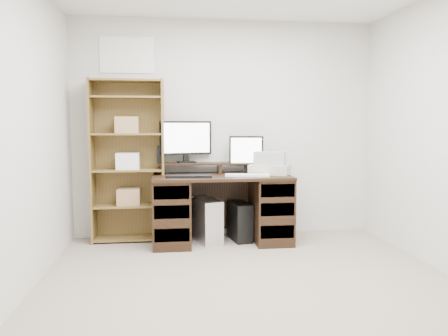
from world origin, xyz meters
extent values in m
cube|color=#9F8F7D|center=(0.00, 0.00, -0.01)|extent=(3.50, 4.00, 0.02)
cube|color=silver|center=(0.00, 2.01, 1.25)|extent=(3.50, 0.02, 2.50)
cube|color=silver|center=(0.00, -2.01, 1.25)|extent=(3.50, 0.02, 2.50)
cube|color=silver|center=(-1.76, 0.00, 1.25)|extent=(0.02, 4.00, 2.50)
cube|color=white|center=(-1.11, 1.99, 2.08)|extent=(0.60, 0.01, 0.40)
cube|color=black|center=(-0.08, 1.63, 0.73)|extent=(1.50, 0.70, 0.03)
cube|color=black|center=(-0.63, 1.63, 0.36)|extent=(0.40, 0.66, 0.72)
cube|color=black|center=(0.47, 1.63, 0.36)|extent=(0.40, 0.66, 0.72)
cube|color=black|center=(-0.08, 1.96, 0.40)|extent=(1.48, 0.02, 0.65)
cube|color=black|center=(-0.63, 1.30, 0.18)|extent=(0.36, 0.01, 0.14)
cube|color=black|center=(-0.63, 1.30, 0.42)|extent=(0.36, 0.01, 0.14)
cube|color=black|center=(-0.63, 1.30, 0.62)|extent=(0.36, 0.01, 0.14)
cube|color=black|center=(0.47, 1.30, 0.18)|extent=(0.36, 0.01, 0.14)
cube|color=black|center=(0.47, 1.30, 0.42)|extent=(0.36, 0.01, 0.14)
cube|color=black|center=(0.47, 1.30, 0.62)|extent=(0.36, 0.01, 0.14)
cube|color=black|center=(-0.73, 1.85, 0.80)|extent=(0.04, 0.20, 0.10)
cube|color=black|center=(-0.08, 1.85, 0.80)|extent=(0.04, 0.20, 0.10)
cube|color=black|center=(0.57, 1.85, 0.80)|extent=(0.04, 0.20, 0.10)
cube|color=black|center=(-0.08, 1.85, 0.86)|extent=(1.40, 0.22, 0.02)
cube|color=black|center=(-0.46, 1.88, 0.88)|extent=(0.22, 0.19, 0.02)
cube|color=black|center=(-0.46, 1.90, 0.94)|extent=(0.06, 0.04, 0.11)
cube|color=black|center=(-0.46, 1.90, 1.15)|extent=(0.59, 0.16, 0.38)
cube|color=white|center=(-0.46, 1.88, 1.15)|extent=(0.54, 0.12, 0.34)
cube|color=black|center=(0.22, 1.79, 0.76)|extent=(0.20, 0.17, 0.02)
cube|color=black|center=(0.22, 1.81, 0.82)|extent=(0.06, 0.04, 0.10)
cube|color=black|center=(0.22, 1.81, 1.01)|extent=(0.39, 0.10, 0.34)
cube|color=white|center=(0.22, 1.79, 1.01)|extent=(0.34, 0.06, 0.29)
cube|color=black|center=(-0.74, 1.86, 0.97)|extent=(0.09, 0.09, 0.19)
cube|color=black|center=(-0.45, 1.48, 0.76)|extent=(0.49, 0.19, 0.03)
cube|color=white|center=(0.18, 1.50, 0.76)|extent=(0.49, 0.22, 0.02)
ellipsoid|color=white|center=(0.56, 1.50, 0.77)|extent=(0.11, 0.09, 0.04)
cube|color=#B7B29F|center=(0.47, 1.68, 0.80)|extent=(0.53, 0.47, 0.11)
cube|color=#9EA4A9|center=(0.47, 1.68, 0.93)|extent=(0.40, 0.34, 0.15)
cube|color=silver|center=(-0.25, 1.68, 0.24)|extent=(0.34, 0.52, 0.48)
cube|color=black|center=(0.13, 1.71, 0.21)|extent=(0.25, 0.45, 0.43)
cube|color=#19FF33|center=(0.16, 1.50, 0.30)|extent=(0.01, 0.01, 0.01)
cube|color=brown|center=(-1.49, 1.83, 0.90)|extent=(0.02, 0.30, 1.80)
cube|color=brown|center=(-0.72, 1.83, 0.90)|extent=(0.02, 0.30, 1.80)
cube|color=brown|center=(-1.11, 1.97, 0.90)|extent=(0.80, 0.01, 1.80)
cube|color=brown|center=(-1.11, 1.83, 0.03)|extent=(0.75, 0.28, 0.02)
cube|color=brown|center=(-1.11, 1.83, 0.40)|extent=(0.75, 0.28, 0.02)
cube|color=brown|center=(-1.11, 1.83, 0.80)|extent=(0.75, 0.28, 0.02)
cube|color=brown|center=(-1.11, 1.83, 1.20)|extent=(0.75, 0.28, 0.02)
cube|color=brown|center=(-1.11, 1.83, 1.60)|extent=(0.75, 0.28, 0.02)
cube|color=brown|center=(-1.11, 1.83, 1.78)|extent=(0.75, 0.28, 0.02)
cube|color=#A07F54|center=(-1.11, 1.83, 0.50)|extent=(0.25, 0.20, 0.18)
cube|color=white|center=(-1.11, 1.83, 0.90)|extent=(0.25, 0.20, 0.18)
cube|color=#A07F54|center=(-1.11, 1.83, 1.30)|extent=(0.25, 0.20, 0.18)
camera|label=1|loc=(-0.64, -3.09, 1.31)|focal=35.00mm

